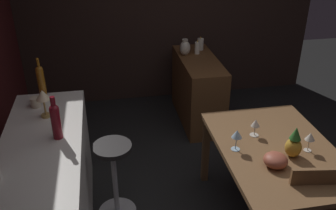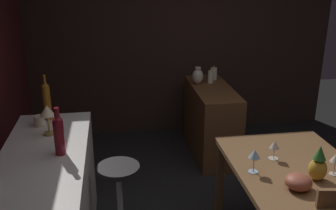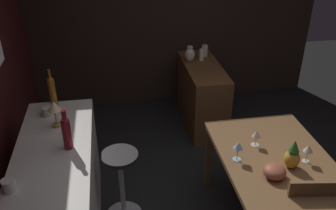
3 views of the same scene
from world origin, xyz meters
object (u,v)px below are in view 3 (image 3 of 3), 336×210
at_px(wine_glass_right, 238,146).
at_px(pillar_candle_tall, 202,55).
at_px(wine_glass_center, 308,149).
at_px(fruit_bowl, 275,171).
at_px(counter_lamp, 54,108).
at_px(vase_ceramic_ivory, 190,54).
at_px(wine_glass_left, 256,134).
at_px(pineapple_centerpiece, 293,156).
at_px(pillar_candle_short, 205,51).
at_px(sideboard_cabinet, 202,95).
at_px(wine_bottle_ruby, 66,131).
at_px(cup_white, 9,185).
at_px(cup_cream, 47,111).
at_px(wine_bottle_amber, 52,91).
at_px(bar_stool, 122,185).
at_px(dining_table, 275,166).

bearing_deg(wine_glass_right, pillar_candle_tall, -5.45).
height_order(wine_glass_center, fruit_bowl, wine_glass_center).
height_order(counter_lamp, vase_ceramic_ivory, counter_lamp).
bearing_deg(wine_glass_left, pineapple_centerpiece, -152.35).
distance_m(wine_glass_center, pillar_candle_tall, 2.11).
bearing_deg(pillar_candle_short, wine_glass_left, 178.87).
distance_m(sideboard_cabinet, counter_lamp, 2.16).
distance_m(wine_glass_center, fruit_bowl, 0.37).
distance_m(sideboard_cabinet, wine_bottle_ruby, 2.29).
xyz_separation_m(sideboard_cabinet, cup_white, (-2.02, 1.87, 0.53)).
height_order(wine_glass_center, counter_lamp, counter_lamp).
bearing_deg(pineapple_centerpiece, wine_bottle_ruby, 79.25).
relative_size(wine_glass_right, fruit_bowl, 0.99).
height_order(fruit_bowl, pillar_candle_tall, pillar_candle_tall).
height_order(wine_glass_left, wine_glass_center, wine_glass_center).
bearing_deg(cup_cream, vase_ceramic_ivory, -52.61).
height_order(wine_glass_right, wine_bottle_amber, wine_bottle_amber).
xyz_separation_m(pineapple_centerpiece, cup_white, (-0.10, 2.11, 0.10)).
bearing_deg(bar_stool, pillar_candle_short, -33.48).
relative_size(bar_stool, cup_white, 5.69).
xyz_separation_m(wine_glass_center, pineapple_centerpiece, (-0.04, 0.15, -0.02)).
relative_size(wine_bottle_ruby, cup_white, 2.68).
bearing_deg(wine_glass_center, cup_white, 93.58).
bearing_deg(cup_white, wine_glass_left, -77.53).
bearing_deg(wine_bottle_ruby, dining_table, -97.18).
distance_m(wine_bottle_amber, pillar_candle_tall, 2.04).
bearing_deg(cup_cream, bar_stool, -127.19).
height_order(wine_bottle_ruby, cup_white, wine_bottle_ruby).
xyz_separation_m(cup_white, vase_ceramic_ivory, (2.20, -1.74, -0.03)).
relative_size(wine_glass_center, vase_ceramic_ivory, 0.81).
bearing_deg(sideboard_cabinet, cup_cream, 121.16).
bearing_deg(wine_glass_left, vase_ceramic_ivory, 6.36).
xyz_separation_m(cup_cream, cup_white, (-0.97, 0.14, 0.00)).
distance_m(counter_lamp, vase_ceramic_ivory, 2.07).
relative_size(wine_glass_right, wine_glass_center, 1.08).
height_order(bar_stool, cup_white, cup_white).
distance_m(pineapple_centerpiece, counter_lamp, 2.00).
relative_size(wine_glass_right, pineapple_centerpiece, 0.69).
bearing_deg(counter_lamp, wine_glass_left, -101.66).
bearing_deg(cup_white, sideboard_cabinet, -42.79).
height_order(fruit_bowl, vase_ceramic_ivory, vase_ceramic_ivory).
bearing_deg(pillar_candle_short, fruit_bowl, 178.83).
relative_size(cup_white, vase_ceramic_ivory, 0.64).
relative_size(sideboard_cabinet, wine_glass_right, 6.24).
xyz_separation_m(sideboard_cabinet, wine_bottle_amber, (-0.92, 1.68, 0.67)).
distance_m(fruit_bowl, cup_white, 1.93).
bearing_deg(cup_cream, pineapple_centerpiece, -113.97).
height_order(wine_glass_right, wine_bottle_ruby, wine_bottle_ruby).
bearing_deg(wine_glass_right, bar_stool, 75.54).
bearing_deg(wine_glass_center, wine_bottle_amber, 65.06).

